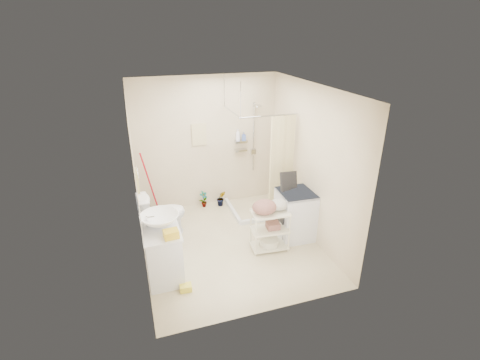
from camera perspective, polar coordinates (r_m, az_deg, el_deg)
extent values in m
plane|color=beige|center=(6.00, -1.49, -10.48)|extent=(3.20, 3.20, 0.00)
cube|color=silver|center=(5.02, -1.82, 14.84)|extent=(2.80, 3.20, 0.04)
cube|color=beige|center=(6.84, -5.45, 5.99)|extent=(2.80, 0.04, 2.60)
cube|color=beige|center=(4.03, 4.84, -7.40)|extent=(2.80, 0.04, 2.60)
cube|color=beige|center=(5.20, -16.61, -0.85)|extent=(0.04, 3.20, 2.60)
cube|color=beige|center=(5.89, 11.54, 2.64)|extent=(0.04, 3.20, 2.60)
cube|color=silver|center=(5.28, -12.62, -11.19)|extent=(0.53, 0.92, 0.81)
imported|color=white|center=(5.03, -13.02, -6.44)|extent=(0.59, 0.59, 0.19)
cube|color=gold|center=(4.76, -11.24, -8.68)|extent=(0.21, 0.17, 0.11)
cube|color=yellow|center=(5.12, -8.91, -16.91)|extent=(0.25, 0.20, 0.13)
imported|color=white|center=(6.23, -12.63, -5.43)|extent=(0.82, 0.51, 0.80)
imported|color=#915C36|center=(7.11, -5.97, -3.15)|extent=(0.22, 0.20, 0.35)
imported|color=#99552A|center=(7.14, -3.12, -3.00)|extent=(0.20, 0.17, 0.33)
cube|color=beige|center=(6.73, -6.73, 7.42)|extent=(0.28, 0.03, 0.42)
imported|color=white|center=(6.89, -0.36, 7.42)|extent=(0.09, 0.09, 0.23)
imported|color=#435AA5|center=(6.90, 0.63, 7.18)|extent=(0.09, 0.09, 0.17)
cube|color=silver|center=(6.08, 9.12, -5.59)|extent=(0.61, 0.63, 0.86)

